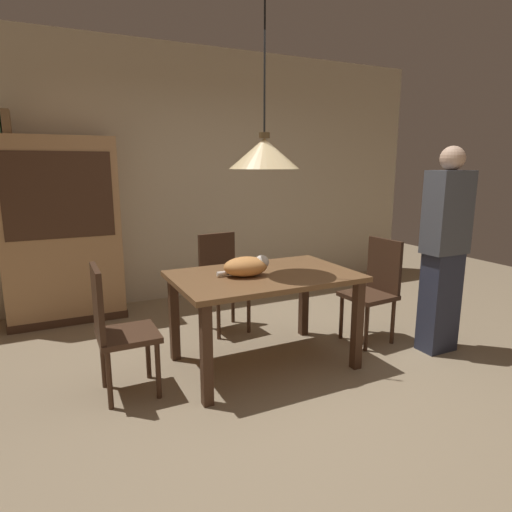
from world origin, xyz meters
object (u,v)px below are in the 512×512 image
object	(u,v)px
chair_far_back	(222,278)
pendant_lamp	(264,153)
person_standing	(444,251)
dining_table	(264,286)
cat_sleeping	(247,266)
hutch_bookcase	(62,235)
book_brown_thick	(6,122)
chair_left_side	(115,326)
chair_right_side	(375,286)

from	to	relation	value
chair_far_back	pendant_lamp	size ratio (longest dim) A/B	0.72
chair_far_back	person_standing	world-z (taller)	person_standing
dining_table	pendant_lamp	world-z (taller)	pendant_lamp
chair_far_back	cat_sleeping	xyz separation A→B (m)	(-0.14, -0.89, 0.32)
hutch_bookcase	book_brown_thick	bearing A→B (deg)	179.77
chair_left_side	chair_right_side	size ratio (longest dim) A/B	1.00
pendant_lamp	person_standing	world-z (taller)	pendant_lamp
dining_table	chair_right_side	world-z (taller)	chair_right_side
cat_sleeping	chair_right_side	bearing A→B (deg)	0.60
book_brown_thick	dining_table	bearing A→B (deg)	-46.18
cat_sleeping	book_brown_thick	size ratio (longest dim) A/B	1.64
person_standing	pendant_lamp	bearing A→B (deg)	164.29
hutch_bookcase	book_brown_thick	world-z (taller)	book_brown_thick
cat_sleeping	pendant_lamp	distance (m)	0.85
dining_table	chair_far_back	size ratio (longest dim) A/B	1.51
chair_far_back	chair_left_side	xyz separation A→B (m)	(-1.12, -0.88, 0.00)
chair_left_side	book_brown_thick	distance (m)	2.39
chair_far_back	hutch_bookcase	size ratio (longest dim) A/B	0.50
dining_table	chair_far_back	distance (m)	0.89
hutch_bookcase	book_brown_thick	size ratio (longest dim) A/B	7.71
chair_far_back	book_brown_thick	bearing A→B (deg)	151.76
dining_table	chair_left_side	distance (m)	1.14
chair_far_back	chair_left_side	world-z (taller)	same
cat_sleeping	hutch_bookcase	world-z (taller)	hutch_bookcase
chair_right_side	hutch_bookcase	xyz separation A→B (m)	(-2.49, 1.80, 0.38)
dining_table	book_brown_thick	xyz separation A→B (m)	(-1.73, 1.80, 1.31)
chair_far_back	person_standing	distance (m)	2.00
hutch_bookcase	book_brown_thick	distance (m)	1.13
chair_far_back	book_brown_thick	world-z (taller)	book_brown_thick
pendant_lamp	book_brown_thick	xyz separation A→B (m)	(-1.73, 1.80, 0.30)
chair_left_side	cat_sleeping	distance (m)	1.03
chair_far_back	book_brown_thick	size ratio (longest dim) A/B	3.88
pendant_lamp	dining_table	bearing A→B (deg)	0.00
chair_far_back	person_standing	size ratio (longest dim) A/B	0.54
pendant_lamp	chair_far_back	bearing A→B (deg)	90.46
person_standing	book_brown_thick	bearing A→B (deg)	145.31
pendant_lamp	book_brown_thick	size ratio (longest dim) A/B	5.42
cat_sleeping	book_brown_thick	xyz separation A→B (m)	(-1.59, 1.81, 1.13)
pendant_lamp	chair_right_side	bearing A→B (deg)	0.31
pendant_lamp	person_standing	xyz separation A→B (m)	(1.47, -0.41, -0.79)
book_brown_thick	chair_left_side	bearing A→B (deg)	-71.50
chair_right_side	cat_sleeping	xyz separation A→B (m)	(-1.27, -0.01, 0.32)
cat_sleeping	person_standing	bearing A→B (deg)	-14.12
pendant_lamp	hutch_bookcase	xyz separation A→B (m)	(-1.36, 1.80, -0.77)
cat_sleeping	hutch_bookcase	size ratio (longest dim) A/B	0.21
dining_table	pendant_lamp	bearing A→B (deg)	180.00
chair_left_side	person_standing	bearing A→B (deg)	-9.06
chair_right_side	pendant_lamp	bearing A→B (deg)	-179.69
chair_left_side	cat_sleeping	xyz separation A→B (m)	(0.98, -0.01, 0.32)
cat_sleeping	pendant_lamp	size ratio (longest dim) A/B	0.30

